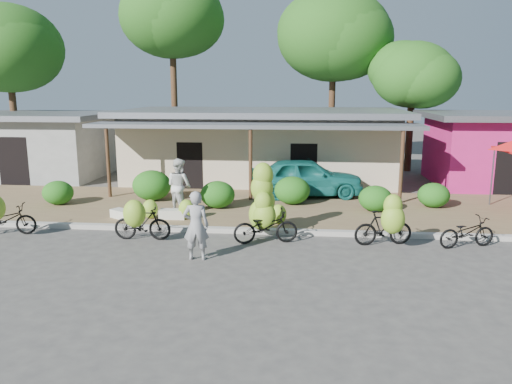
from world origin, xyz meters
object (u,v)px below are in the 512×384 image
at_px(bike_far_right, 467,232).
at_px(sack_near, 173,214).
at_px(sack_far, 122,214).
at_px(tree_back_left, 5,47).
at_px(teal_van, 306,177).
at_px(tree_center_right, 330,34).
at_px(bike_center, 264,212).
at_px(tree_near_right, 409,73).
at_px(bike_far_left, 4,217).
at_px(bike_left, 140,221).
at_px(bystander, 179,186).
at_px(tree_far_center, 169,15).
at_px(vendor, 196,226).
at_px(bike_right, 386,224).

distance_m(bike_far_right, sack_near, 8.97).
xyz_separation_m(bike_far_right, sack_far, (-10.48, 1.70, -0.17)).
bearing_deg(sack_near, tree_back_left, 138.62).
bearing_deg(teal_van, tree_center_right, -14.59).
relative_size(bike_center, bike_far_right, 1.28).
height_order(bike_center, teal_van, bike_center).
height_order(tree_near_right, bike_far_left, tree_near_right).
relative_size(tree_back_left, bike_left, 5.16).
xyz_separation_m(sack_far, bystander, (1.74, 0.89, 0.80)).
xyz_separation_m(bike_far_right, teal_van, (-4.44, 5.78, 0.44)).
relative_size(tree_far_center, sack_near, 12.43).
relative_size(bike_left, vendor, 0.93).
relative_size(bike_far_right, vendor, 0.97).
distance_m(bike_far_left, bike_far_right, 13.37).
bearing_deg(tree_back_left, bike_right, -33.94).
bearing_deg(sack_near, bike_far_left, -156.10).
xyz_separation_m(tree_near_right, bike_far_left, (-14.13, -13.61, -4.54)).
xyz_separation_m(bike_right, teal_van, (-2.22, 6.00, 0.20)).
bearing_deg(sack_far, tree_far_center, 97.55).
height_order(bike_left, vendor, vendor).
xyz_separation_m(tree_far_center, bike_far_left, (-1.13, -15.11, -7.79)).
height_order(bike_left, teal_van, teal_van).
bearing_deg(bike_left, vendor, -126.29).
bearing_deg(vendor, bike_far_right, -171.24).
height_order(sack_near, vendor, vendor).
xyz_separation_m(bike_right, bike_far_right, (2.22, 0.23, -0.25)).
xyz_separation_m(bike_center, bike_right, (3.40, -0.32, -0.17)).
bearing_deg(tree_near_right, bike_left, -125.73).
relative_size(bike_center, sack_far, 2.99).
bearing_deg(vendor, sack_near, -70.57).
relative_size(bike_right, sack_far, 2.30).
bearing_deg(tree_back_left, teal_van, -21.16).
height_order(tree_near_right, sack_near, tree_near_right).
height_order(tree_far_center, bike_far_right, tree_far_center).
relative_size(bike_far_left, bike_center, 0.83).
bearing_deg(bike_right, bike_far_left, 77.89).
distance_m(bike_right, teal_van, 6.40).
relative_size(tree_far_center, vendor, 5.87).
relative_size(tree_near_right, bike_right, 3.92).
height_order(tree_center_right, vendor, tree_center_right).
xyz_separation_m(bike_far_right, sack_near, (-8.78, 1.81, -0.16)).
xyz_separation_m(sack_near, bystander, (0.05, 0.78, 0.79)).
relative_size(sack_near, sack_far, 1.13).
bearing_deg(bystander, tree_center_right, -79.34).
distance_m(tree_center_right, vendor, 18.69).
height_order(bike_right, sack_near, bike_right).
height_order(bike_left, sack_far, bike_left).
xyz_separation_m(tree_back_left, bystander, (11.49, -9.31, -5.40)).
distance_m(bike_center, vendor, 2.41).
bearing_deg(bike_far_right, teal_van, 19.26).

